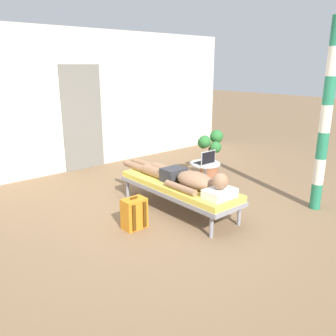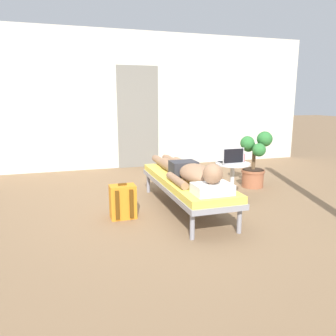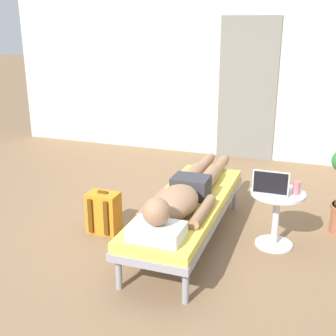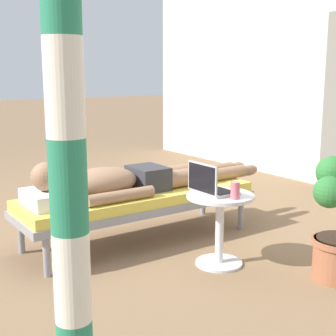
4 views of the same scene
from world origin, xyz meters
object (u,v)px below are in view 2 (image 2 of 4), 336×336
Objects in this scene: side_table at (232,175)px; potted_plant at (254,159)px; backpack at (123,202)px; laptop at (231,160)px; lounge_chair at (186,183)px; drink_glass at (242,158)px; person_reclining at (189,171)px.

side_table is 0.84m from potted_plant.
backpack is (-1.59, -0.27, -0.16)m from side_table.
lounge_chair is at bearing -167.67° from laptop.
drink_glass reaches higher than backpack.
person_reclining is at bearing -161.62° from drink_glass.
drink_glass is at bearing 18.38° from person_reclining.
drink_glass is at bearing 0.76° from side_table.
person_reclining is at bearing -158.48° from side_table.
person_reclining is 7.00× the size of laptop.
potted_plant is at bearing 26.48° from lounge_chair.
person_reclining reaches higher than backpack.
lounge_chair is at bearing -167.23° from drink_glass.
backpack is at bearing -160.87° from potted_plant.
side_table is 4.43× the size of drink_glass.
lounge_chair is at bearing 90.00° from person_reclining.
drink_glass is 0.13× the size of potted_plant.
potted_plant reaches higher than lounge_chair.
lounge_chair is 2.25× the size of potted_plant.
person_reclining is 0.88m from backpack.
laptop is 0.35× the size of potted_plant.
potted_plant is (1.44, 0.72, 0.10)m from lounge_chair.
potted_plant is at bearing 37.42° from side_table.
lounge_chair is 6.42× the size of laptop.
side_table is at bearing -179.24° from drink_glass.
drink_glass reaches higher than lounge_chair.
backpack is at bearing -171.71° from laptop.
potted_plant is (2.26, 0.78, 0.25)m from backpack.
side_table is 0.59× the size of potted_plant.
lounge_chair is 0.92× the size of person_reclining.
laptop is (0.71, 0.25, 0.07)m from person_reclining.
backpack is 2.40m from potted_plant.
backpack is at bearing 177.95° from person_reclining.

